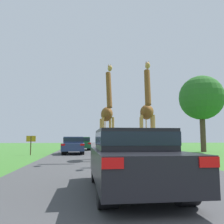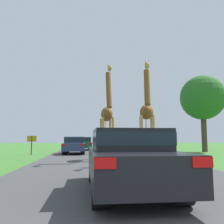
% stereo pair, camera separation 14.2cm
% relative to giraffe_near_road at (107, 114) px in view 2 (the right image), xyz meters
% --- Properties ---
extents(road, '(7.92, 120.00, 0.00)m').
position_rel_giraffe_near_road_xyz_m(road, '(-0.06, 16.85, -2.71)').
color(road, '#424244').
rests_on(road, ground).
extents(giraffe_near_road, '(0.79, 2.70, 5.45)m').
position_rel_giraffe_near_road_xyz_m(giraffe_near_road, '(0.00, 0.00, 0.00)').
color(giraffe_near_road, tan).
rests_on(giraffe_near_road, ground).
extents(giraffe_companion, '(1.09, 2.67, 5.12)m').
position_rel_giraffe_near_road_xyz_m(giraffe_companion, '(1.96, -1.83, -0.11)').
color(giraffe_companion, tan).
rests_on(giraffe_companion, ground).
extents(car_lead_maroon, '(1.79, 4.32, 1.43)m').
position_rel_giraffe_near_road_xyz_m(car_lead_maroon, '(-0.28, -8.49, -1.95)').
color(car_lead_maroon, black).
rests_on(car_lead_maroon, ground).
extents(car_queue_right, '(1.84, 4.03, 1.46)m').
position_rel_giraffe_near_road_xyz_m(car_queue_right, '(-1.46, 13.16, -1.95)').
color(car_queue_right, '#144C28').
rests_on(car_queue_right, ground).
extents(car_queue_left, '(1.77, 4.60, 1.41)m').
position_rel_giraffe_near_road_xyz_m(car_queue_left, '(-2.17, 6.39, -1.96)').
color(car_queue_left, navy).
rests_on(car_queue_left, ground).
extents(tree_left_edge, '(4.35, 4.35, 7.46)m').
position_rel_giraffe_near_road_xyz_m(tree_left_edge, '(10.15, 7.69, 2.53)').
color(tree_left_edge, '#4C3828').
rests_on(tree_left_edge, ground).
extents(sign_post, '(0.70, 0.08, 1.47)m').
position_rel_giraffe_near_road_xyz_m(sign_post, '(-5.37, 4.86, -1.69)').
color(sign_post, '#4C3823').
rests_on(sign_post, ground).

